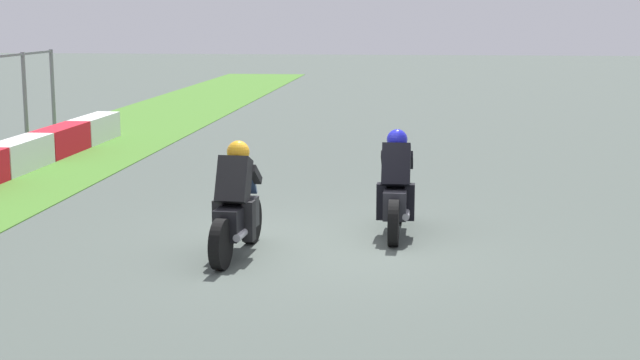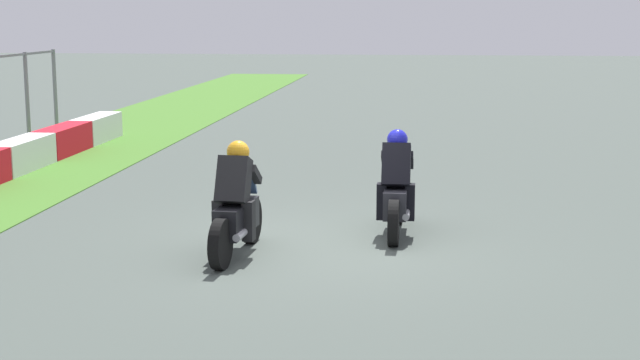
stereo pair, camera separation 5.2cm
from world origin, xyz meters
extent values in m
plane|color=#48524B|center=(0.00, 0.00, 0.00)|extent=(120.00, 120.00, 0.00)
cube|color=silver|center=(5.50, 6.71, 0.32)|extent=(2.16, 0.60, 0.64)
cube|color=red|center=(7.70, 6.71, 0.32)|extent=(2.16, 0.60, 0.64)
cube|color=silver|center=(9.90, 6.71, 0.32)|extent=(2.16, 0.60, 0.64)
cylinder|color=slate|center=(9.77, 8.41, 1.10)|extent=(0.10, 0.10, 2.21)
cylinder|color=slate|center=(11.55, 8.41, 1.10)|extent=(0.10, 0.10, 2.21)
cylinder|color=black|center=(1.52, -1.00, 0.32)|extent=(0.64, 0.15, 0.64)
cylinder|color=black|center=(0.12, -0.99, 0.32)|extent=(0.64, 0.15, 0.64)
cube|color=#26262D|center=(0.82, -0.99, 0.50)|extent=(1.10, 0.33, 0.40)
ellipsoid|color=#26262D|center=(0.92, -1.00, 0.80)|extent=(0.48, 0.31, 0.24)
cube|color=red|center=(0.31, -0.99, 0.52)|extent=(0.06, 0.16, 0.08)
cylinder|color=#A5A5AD|center=(0.47, -1.15, 0.37)|extent=(0.42, 0.11, 0.10)
cube|color=black|center=(0.72, -0.99, 1.02)|extent=(0.49, 0.41, 0.66)
sphere|color=#1A1DB4|center=(0.94, -1.00, 1.36)|extent=(0.30, 0.30, 0.30)
cube|color=slate|center=(1.32, -1.00, 0.84)|extent=(0.16, 0.26, 0.23)
cube|color=black|center=(0.70, -0.79, 0.50)|extent=(0.18, 0.14, 0.52)
cube|color=black|center=(0.70, -1.19, 0.50)|extent=(0.18, 0.14, 0.52)
cube|color=black|center=(1.10, -0.82, 1.04)|extent=(0.39, 0.10, 0.31)
cube|color=black|center=(1.10, -1.18, 1.04)|extent=(0.39, 0.10, 0.31)
cylinder|color=black|center=(0.07, 0.98, 0.32)|extent=(0.65, 0.20, 0.64)
cylinder|color=black|center=(-1.32, 1.11, 0.32)|extent=(0.65, 0.20, 0.64)
cube|color=black|center=(-0.62, 1.05, 0.50)|extent=(1.12, 0.42, 0.40)
ellipsoid|color=black|center=(-0.52, 1.04, 0.80)|extent=(0.50, 0.34, 0.24)
cube|color=red|center=(-1.13, 1.09, 0.52)|extent=(0.07, 0.16, 0.08)
cylinder|color=#A5A5AD|center=(-0.99, 0.92, 0.37)|extent=(0.43, 0.14, 0.10)
cube|color=black|center=(-0.72, 1.05, 1.02)|extent=(0.52, 0.44, 0.66)
sphere|color=orange|center=(-0.50, 1.03, 1.36)|extent=(0.33, 0.33, 0.30)
cube|color=#39517A|center=(-0.12, 1.00, 0.84)|extent=(0.18, 0.27, 0.23)
cube|color=black|center=(-0.72, 1.26, 0.50)|extent=(0.19, 0.16, 0.52)
cube|color=black|center=(-0.76, 0.86, 0.50)|extent=(0.19, 0.16, 0.52)
cube|color=black|center=(-0.33, 1.20, 1.04)|extent=(0.39, 0.13, 0.31)
cube|color=black|center=(-0.36, 0.84, 1.04)|extent=(0.39, 0.13, 0.31)
camera|label=1|loc=(-12.39, -1.33, 3.14)|focal=52.49mm
camera|label=2|loc=(-12.38, -1.38, 3.14)|focal=52.49mm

